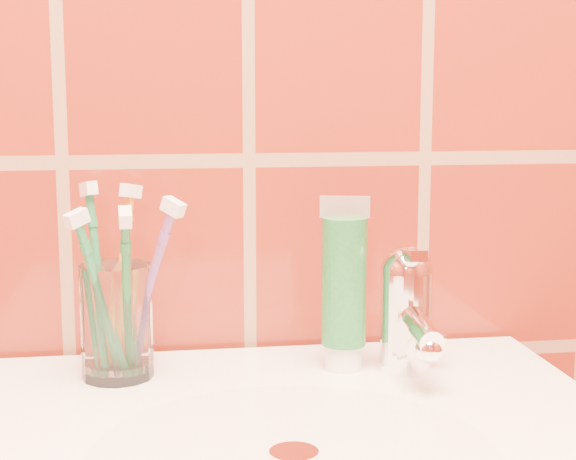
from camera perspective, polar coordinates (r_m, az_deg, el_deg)
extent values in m
cylinder|color=silver|center=(0.65, 0.38, -14.42)|extent=(0.30, 0.30, 0.00)
cylinder|color=white|center=(0.65, 0.38, -14.26)|extent=(0.04, 0.04, 0.00)
cylinder|color=white|center=(0.82, -11.02, -5.81)|extent=(0.08, 0.08, 0.11)
cylinder|color=white|center=(0.85, 3.60, -8.15)|extent=(0.04, 0.04, 0.02)
cylinder|color=#176428|center=(0.83, 3.65, -3.34)|extent=(0.04, 0.04, 0.12)
cube|color=beige|center=(0.81, 3.70, 1.50)|extent=(0.05, 0.01, 0.02)
cylinder|color=white|center=(0.84, 7.61, -5.87)|extent=(0.05, 0.05, 0.09)
sphere|color=white|center=(0.83, 7.67, -2.69)|extent=(0.05, 0.05, 0.05)
cylinder|color=white|center=(0.80, 8.38, -6.04)|extent=(0.02, 0.09, 0.03)
cube|color=white|center=(0.81, 7.94, -1.61)|extent=(0.02, 0.06, 0.01)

